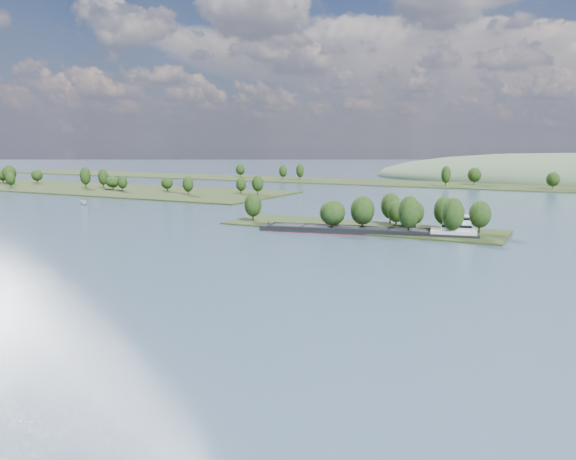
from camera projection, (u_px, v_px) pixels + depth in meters
The scene contains 7 objects.
ground at pixel (282, 258), 148.66m from camera, with size 1800.00×1800.00×0.00m, color #35485B.
tree_island at pixel (377, 218), 196.40m from camera, with size 100.00×31.85×14.05m.
left_bank at pixel (76, 187), 375.38m from camera, with size 300.00×80.00×15.34m.
back_shoreline at pixel (480, 185), 390.60m from camera, with size 900.00×60.00×15.29m.
hill_west at pixel (565, 180), 455.56m from camera, with size 320.00×160.00×44.00m, color #415A3E.
cargo_barge at pixel (381, 231), 187.64m from camera, with size 73.23×23.15×9.87m.
motorboat at pixel (84, 202), 276.04m from camera, with size 2.39×6.36×2.46m, color silver.
Camera 1 is at (68.03, -8.85, 30.44)m, focal length 35.00 mm.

